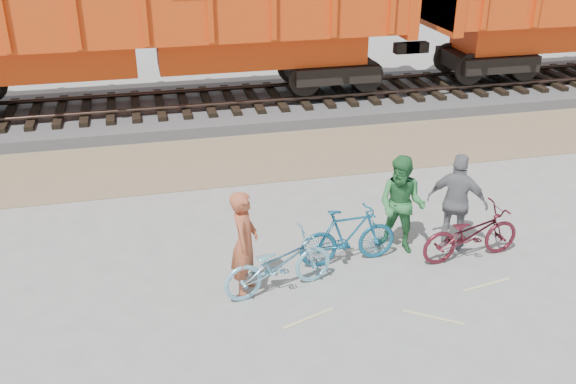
% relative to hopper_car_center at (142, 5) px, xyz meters
% --- Properties ---
extents(ground, '(120.00, 120.00, 0.00)m').
position_rel_hopper_car_center_xyz_m(ground, '(2.82, -9.00, -3.01)').
color(ground, '#9E9E99').
rests_on(ground, ground).
extents(gravel_strip, '(120.00, 3.00, 0.02)m').
position_rel_hopper_car_center_xyz_m(gravel_strip, '(2.82, -3.50, -3.00)').
color(gravel_strip, '#957B5C').
rests_on(gravel_strip, ground).
extents(ballast_bed, '(120.00, 4.00, 0.30)m').
position_rel_hopper_car_center_xyz_m(ballast_bed, '(2.82, 0.00, -2.86)').
color(ballast_bed, slate).
rests_on(ballast_bed, ground).
extents(track, '(120.00, 2.60, 0.24)m').
position_rel_hopper_car_center_xyz_m(track, '(2.82, 0.00, -2.53)').
color(track, black).
rests_on(track, ballast_bed).
extents(hopper_car_center, '(14.00, 3.13, 4.65)m').
position_rel_hopper_car_center_xyz_m(hopper_car_center, '(0.00, 0.00, 0.00)').
color(hopper_car_center, black).
rests_on(hopper_car_center, track).
extents(bicycle_blue, '(1.91, 1.03, 0.95)m').
position_rel_hopper_car_center_xyz_m(bicycle_blue, '(1.56, -8.97, -2.53)').
color(bicycle_blue, '#7CC3DD').
rests_on(bicycle_blue, ground).
extents(bicycle_teal, '(1.71, 0.56, 1.01)m').
position_rel_hopper_car_center_xyz_m(bicycle_teal, '(2.87, -8.43, -2.50)').
color(bicycle_teal, '#14597A').
rests_on(bicycle_teal, ground).
extents(bicycle_maroon, '(1.84, 0.77, 0.94)m').
position_rel_hopper_car_center_xyz_m(bicycle_maroon, '(4.93, -8.76, -2.54)').
color(bicycle_maroon, '#53151F').
rests_on(bicycle_maroon, ground).
extents(person_solo, '(0.59, 0.72, 1.71)m').
position_rel_hopper_car_center_xyz_m(person_solo, '(1.06, -8.87, -2.15)').
color(person_solo, '#B75635').
rests_on(person_solo, ground).
extents(person_man, '(1.07, 1.04, 1.74)m').
position_rel_hopper_car_center_xyz_m(person_man, '(3.87, -8.23, -2.14)').
color(person_man, '#2F773D').
rests_on(person_man, ground).
extents(person_woman, '(1.07, 0.96, 1.75)m').
position_rel_hopper_car_center_xyz_m(person_woman, '(4.83, -8.36, -2.13)').
color(person_woman, gray).
rests_on(person_woman, ground).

